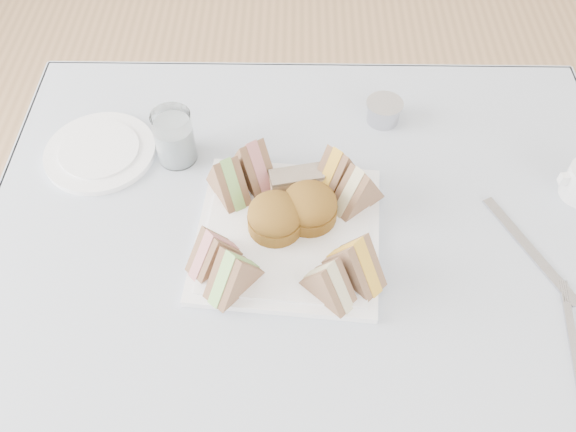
{
  "coord_description": "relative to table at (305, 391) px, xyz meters",
  "views": [
    {
      "loc": [
        -0.03,
        -0.45,
        1.51
      ],
      "look_at": [
        -0.03,
        0.1,
        0.8
      ],
      "focal_mm": 38.0,
      "sensor_mm": 36.0,
      "label": 1
    }
  ],
  "objects": [
    {
      "name": "sandwich_bl_a",
      "position": [
        -0.13,
        0.17,
        0.43
      ],
      "size": [
        0.08,
        0.1,
        0.08
      ],
      "primitive_type": null,
      "rotation": [
        0.0,
        0.0,
        2.1
      ],
      "color": "#7F5D47",
      "rests_on": "serving_plate"
    },
    {
      "name": "sandwich_fr_a",
      "position": [
        0.06,
        0.02,
        0.43
      ],
      "size": [
        0.1,
        0.1,
        0.08
      ],
      "primitive_type": null,
      "rotation": [
        0.0,
        0.0,
        -0.78
      ],
      "color": "#7F5D47",
      "rests_on": "serving_plate"
    },
    {
      "name": "scone_left",
      "position": [
        -0.05,
        0.1,
        0.42
      ],
      "size": [
        0.1,
        0.1,
        0.06
      ],
      "primitive_type": "cylinder",
      "rotation": [
        0.0,
        0.0,
        -0.13
      ],
      "color": "brown",
      "rests_on": "serving_plate"
    },
    {
      "name": "sandwich_br_b",
      "position": [
        0.04,
        0.19,
        0.43
      ],
      "size": [
        0.09,
        0.1,
        0.08
      ],
      "primitive_type": null,
      "rotation": [
        0.0,
        0.0,
        -2.3
      ],
      "color": "#7F5D47",
      "rests_on": "serving_plate"
    },
    {
      "name": "sandwich_br_a",
      "position": [
        0.07,
        0.15,
        0.43
      ],
      "size": [
        0.09,
        0.09,
        0.08
      ],
      "primitive_type": null,
      "rotation": [
        0.0,
        0.0,
        -2.43
      ],
      "color": "#7F5D47",
      "rests_on": "serving_plate"
    },
    {
      "name": "sandwich_fl_b",
      "position": [
        -0.11,
        0.0,
        0.43
      ],
      "size": [
        0.09,
        0.09,
        0.08
      ],
      "primitive_type": null,
      "rotation": [
        0.0,
        0.0,
        0.86
      ],
      "color": "#7F5D47",
      "rests_on": "serving_plate"
    },
    {
      "name": "water_glass",
      "position": [
        -0.22,
        0.26,
        0.42
      ],
      "size": [
        0.08,
        0.08,
        0.1
      ],
      "primitive_type": "cylinder",
      "rotation": [
        0.0,
        0.0,
        -0.25
      ],
      "color": "white",
      "rests_on": "tablecloth"
    },
    {
      "name": "scone_right",
      "position": [
        -0.0,
        0.12,
        0.42
      ],
      "size": [
        0.1,
        0.1,
        0.06
      ],
      "primitive_type": "cylinder",
      "rotation": [
        0.0,
        0.0,
        0.21
      ],
      "color": "brown",
      "rests_on": "serving_plate"
    },
    {
      "name": "sandwich_fl_a",
      "position": [
        -0.14,
        0.04,
        0.42
      ],
      "size": [
        0.09,
        0.08,
        0.07
      ],
      "primitive_type": null,
      "rotation": [
        0.0,
        0.0,
        0.73
      ],
      "color": "#7F5D47",
      "rests_on": "serving_plate"
    },
    {
      "name": "tea_strainer",
      "position": [
        0.13,
        0.36,
        0.39
      ],
      "size": [
        0.08,
        0.08,
        0.04
      ],
      "primitive_type": "cylinder",
      "rotation": [
        0.0,
        0.0,
        0.21
      ],
      "color": "#ADACB4",
      "rests_on": "tablecloth"
    },
    {
      "name": "sandwich_fr_b",
      "position": [
        0.02,
        -0.01,
        0.42
      ],
      "size": [
        0.09,
        0.08,
        0.07
      ],
      "primitive_type": null,
      "rotation": [
        0.0,
        0.0,
        -0.75
      ],
      "color": "#7F5D47",
      "rests_on": "serving_plate"
    },
    {
      "name": "tablecloth",
      "position": [
        0.0,
        0.0,
        0.37
      ],
      "size": [
        1.02,
        1.02,
        0.01
      ],
      "primitive_type": "cube",
      "color": "#A4AEC4",
      "rests_on": "table"
    },
    {
      "name": "knife",
      "position": [
        0.33,
        0.08,
        0.38
      ],
      "size": [
        0.11,
        0.2,
        0.0
      ],
      "primitive_type": "cube",
      "rotation": [
        0.0,
        0.0,
        0.45
      ],
      "color": "#ADACB4",
      "rests_on": "tablecloth"
    },
    {
      "name": "table",
      "position": [
        0.0,
        0.0,
        0.0
      ],
      "size": [
        0.9,
        0.9,
        0.74
      ],
      "primitive_type": "cube",
      "color": "brown",
      "rests_on": "floor"
    },
    {
      "name": "sandwich_bl_b",
      "position": [
        -0.09,
        0.2,
        0.43
      ],
      "size": [
        0.09,
        0.1,
        0.08
      ],
      "primitive_type": null,
      "rotation": [
        0.0,
        0.0,
        2.17
      ],
      "color": "#7F5D47",
      "rests_on": "serving_plate"
    },
    {
      "name": "serving_plate",
      "position": [
        -0.03,
        0.1,
        0.38
      ],
      "size": [
        0.3,
        0.3,
        0.01
      ],
      "primitive_type": "cube",
      "rotation": [
        0.0,
        0.0,
        -0.08
      ],
      "color": "white",
      "rests_on": "tablecloth"
    },
    {
      "name": "pastry_slice",
      "position": [
        -0.02,
        0.18,
        0.41
      ],
      "size": [
        0.09,
        0.05,
        0.04
      ],
      "primitive_type": "cube",
      "rotation": [
        0.0,
        0.0,
        0.21
      ],
      "color": "#C4AD8F",
      "rests_on": "serving_plate"
    },
    {
      "name": "side_plate",
      "position": [
        -0.36,
        0.26,
        0.38
      ],
      "size": [
        0.21,
        0.21,
        0.01
      ],
      "primitive_type": "cylinder",
      "rotation": [
        0.0,
        0.0,
        -0.11
      ],
      "color": "white",
      "rests_on": "tablecloth"
    }
  ]
}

